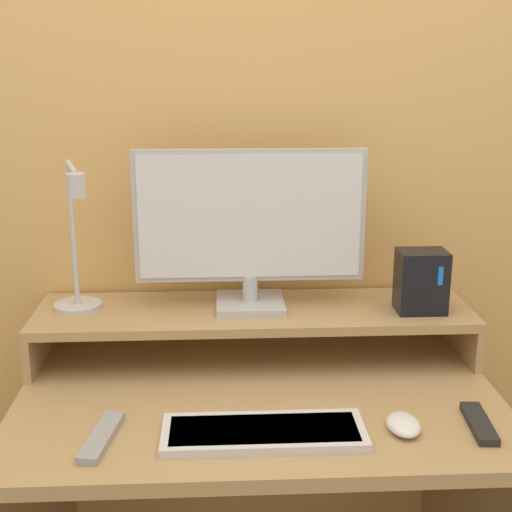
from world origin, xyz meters
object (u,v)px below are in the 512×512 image
object	(u,v)px
remote_control	(101,437)
remote_secondary	(479,423)
mouse	(403,424)
monitor	(250,225)
desk_lamp	(76,256)
keyboard	(262,432)
router_dock	(421,281)

from	to	relation	value
remote_control	remote_secondary	xyz separation A→B (m)	(0.74, 0.01, 0.00)
mouse	remote_secondary	world-z (taller)	mouse
monitor	remote_secondary	world-z (taller)	monitor
desk_lamp	remote_secondary	size ratio (longest dim) A/B	2.29
desk_lamp	keyboard	world-z (taller)	desk_lamp
router_dock	remote_secondary	size ratio (longest dim) A/B	0.95
desk_lamp	remote_control	bearing A→B (deg)	-74.81
monitor	desk_lamp	size ratio (longest dim) A/B	1.51
desk_lamp	mouse	distance (m)	0.81
desk_lamp	mouse	xyz separation A→B (m)	(0.69, -0.36, -0.25)
mouse	remote_control	distance (m)	0.59
keyboard	monitor	bearing A→B (deg)	90.74
keyboard	remote_secondary	bearing A→B (deg)	2.06
monitor	router_dock	xyz separation A→B (m)	(0.40, -0.05, -0.13)
monitor	mouse	distance (m)	0.58
router_dock	remote_control	xyz separation A→B (m)	(-0.71, -0.35, -0.19)
keyboard	remote_secondary	size ratio (longest dim) A/B	2.50
keyboard	remote_control	distance (m)	0.31
keyboard	desk_lamp	bearing A→B (deg)	137.95
router_dock	mouse	size ratio (longest dim) A/B	1.56
router_dock	keyboard	bearing A→B (deg)	-138.39
router_dock	keyboard	size ratio (longest dim) A/B	0.38
mouse	router_dock	bearing A→B (deg)	70.81
monitor	remote_secondary	size ratio (longest dim) A/B	3.47
mouse	remote_control	world-z (taller)	mouse
desk_lamp	mouse	size ratio (longest dim) A/B	3.77
monitor	mouse	bearing A→B (deg)	-54.56
remote_control	remote_secondary	world-z (taller)	same
monitor	router_dock	world-z (taller)	monitor
monitor	keyboard	distance (m)	0.51
monitor	router_dock	size ratio (longest dim) A/B	3.67
router_dock	keyboard	xyz separation A→B (m)	(-0.40, -0.35, -0.19)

